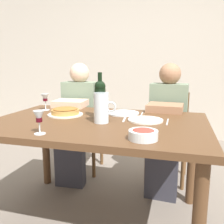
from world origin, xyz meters
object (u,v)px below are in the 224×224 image
at_px(wine_bottle, 100,99).
at_px(baked_tart, 65,112).
at_px(dinner_plate_right_setting, 123,113).
at_px(wine_glass_left_diner, 45,98).
at_px(wine_glass_right_diner, 39,118).
at_px(chair_left, 85,124).
at_px(diner_left, 77,118).
at_px(dinner_plate_left_setting, 145,120).
at_px(water_pitcher, 101,110).
at_px(diner_right, 166,123).
at_px(chair_right, 169,130).
at_px(dining_table, 97,134).
at_px(salad_bowl, 143,134).

distance_m(wine_bottle, baked_tart, 0.31).
relative_size(wine_bottle, dinner_plate_right_setting, 1.30).
height_order(wine_glass_left_diner, wine_glass_right_diner, wine_glass_left_diner).
distance_m(chair_left, diner_left, 0.26).
height_order(dinner_plate_left_setting, diner_left, diner_left).
relative_size(water_pitcher, wine_glass_right_diner, 1.50).
relative_size(water_pitcher, diner_right, 0.17).
bearing_deg(chair_right, wine_glass_left_diner, 35.24).
xyz_separation_m(dining_table, diner_left, (-0.44, 0.66, -0.05)).
height_order(baked_tart, dinner_plate_right_setting, baked_tart).
xyz_separation_m(dining_table, wine_glass_left_diner, (-0.56, 0.27, 0.19)).
bearing_deg(wine_glass_left_diner, chair_left, 80.66).
bearing_deg(wine_glass_right_diner, chair_right, 62.95).
distance_m(salad_bowl, chair_left, 1.52).
height_order(dining_table, dinner_plate_left_setting, dinner_plate_left_setting).
relative_size(baked_tart, dinner_plate_right_setting, 1.06).
xyz_separation_m(wine_bottle, chair_right, (0.46, 0.80, -0.40)).
bearing_deg(diner_left, wine_bottle, 123.60).
bearing_deg(salad_bowl, water_pitcher, 137.28).
relative_size(wine_bottle, diner_right, 0.29).
height_order(chair_right, diner_right, diner_right).
bearing_deg(chair_right, diner_left, 18.38).
relative_size(salad_bowl, diner_right, 0.13).
distance_m(baked_tart, dinner_plate_left_setting, 0.63).
distance_m(baked_tart, dinner_plate_right_setting, 0.45).
relative_size(water_pitcher, chair_left, 0.23).
height_order(baked_tart, chair_right, chair_right).
distance_m(dining_table, chair_right, 1.02).
xyz_separation_m(dining_table, water_pitcher, (0.05, -0.04, 0.18)).
relative_size(wine_glass_left_diner, dinner_plate_left_setting, 0.58).
distance_m(wine_bottle, diner_left, 0.76).
bearing_deg(water_pitcher, chair_left, 118.25).
xyz_separation_m(wine_glass_left_diner, wine_glass_right_diner, (0.35, -0.67, -0.01)).
height_order(salad_bowl, diner_right, diner_right).
bearing_deg(dinner_plate_left_setting, baked_tart, 177.47).
relative_size(wine_glass_left_diner, dinner_plate_right_setting, 0.55).
xyz_separation_m(dinner_plate_right_setting, diner_right, (0.33, 0.37, -0.15)).
relative_size(wine_glass_left_diner, chair_right, 0.16).
bearing_deg(water_pitcher, salad_bowl, -42.72).
height_order(dinner_plate_left_setting, chair_left, chair_left).
bearing_deg(dining_table, wine_bottle, 94.75).
xyz_separation_m(baked_tart, diner_left, (-0.14, 0.54, -0.17)).
bearing_deg(wine_glass_left_diner, wine_glass_right_diner, -62.04).
distance_m(water_pitcher, diner_left, 0.88).
xyz_separation_m(wine_bottle, chair_left, (-0.45, 0.80, -0.40)).
relative_size(wine_glass_right_diner, diner_left, 0.12).
relative_size(dining_table, water_pitcher, 7.39).
bearing_deg(dinner_plate_right_setting, water_pitcher, -102.11).
bearing_deg(baked_tart, diner_right, 36.06).
xyz_separation_m(dinner_plate_left_setting, diner_right, (0.12, 0.57, -0.15)).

